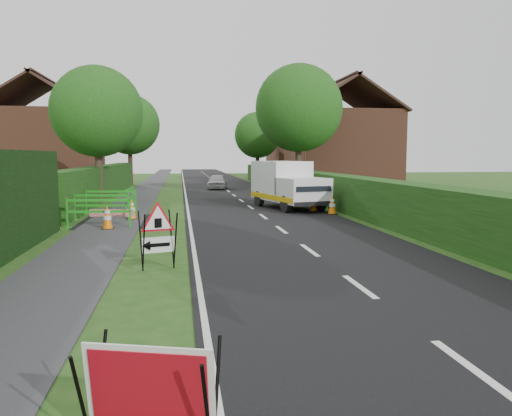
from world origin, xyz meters
TOP-DOWN VIEW (x-y plane):
  - ground at (0.00, 0.00)m, footprint 120.00×120.00m
  - road_surface at (2.50, 35.00)m, footprint 6.00×90.00m
  - footpath at (-3.00, 35.00)m, footprint 2.00×90.00m
  - hedge_west_far at (-5.00, 22.00)m, footprint 1.00×24.00m
  - hedge_east at (6.50, 16.00)m, footprint 1.20×50.00m
  - house_west at (-10.00, 30.00)m, footprint 7.50×7.40m
  - house_east_a at (11.00, 28.00)m, footprint 7.50×7.40m
  - house_east_b at (12.00, 42.00)m, footprint 7.50×7.40m
  - tree_nw at (-4.60, 18.00)m, footprint 4.40×4.40m
  - tree_ne at (6.40, 22.00)m, footprint 5.20×5.20m
  - tree_fw at (-4.60, 34.00)m, footprint 4.80×4.80m
  - tree_fe at (6.40, 38.00)m, footprint 4.20×4.20m
  - red_rect_sign at (-0.93, -3.56)m, footprint 1.17×0.90m
  - triangle_sign at (-1.16, 2.88)m, footprint 1.01×1.01m
  - works_van at (4.07, 14.43)m, footprint 2.82×4.91m
  - traffic_cone_0 at (5.40, 11.92)m, footprint 0.38×0.38m
  - traffic_cone_1 at (4.93, 13.04)m, footprint 0.38×0.38m
  - traffic_cone_2 at (4.98, 15.27)m, footprint 0.38×0.38m
  - traffic_cone_3 at (-2.99, 9.02)m, footprint 0.38×0.38m
  - traffic_cone_4 at (-2.46, 11.51)m, footprint 0.38×0.38m
  - ped_barrier_0 at (-3.30, 9.33)m, footprint 2.08×0.48m
  - ped_barrier_1 at (-3.51, 11.35)m, footprint 2.09×0.67m
  - ped_barrier_2 at (-3.45, 13.37)m, footprint 2.09×0.65m
  - ped_barrier_3 at (-2.80, 14.53)m, footprint 0.46×2.08m
  - redwhite_plank at (-2.95, 9.74)m, footprint 1.48×0.33m
  - hatchback_car at (1.96, 27.94)m, footprint 1.69×3.29m

SIDE VIEW (x-z plane):
  - ground at x=0.00m, z-range 0.00..0.00m
  - hedge_west_far at x=-5.00m, z-range -0.90..0.90m
  - hedge_east at x=6.50m, z-range -0.75..0.75m
  - redwhite_plank at x=-2.95m, z-range -0.12..0.12m
  - road_surface at x=2.50m, z-range -0.01..0.01m
  - footpath at x=-3.00m, z-range -0.01..0.02m
  - traffic_cone_0 at x=5.40m, z-range 0.00..0.79m
  - traffic_cone_1 at x=4.93m, z-range 0.00..0.79m
  - traffic_cone_2 at x=4.98m, z-range 0.00..0.79m
  - traffic_cone_3 at x=-2.99m, z-range 0.00..0.79m
  - traffic_cone_4 at x=-2.46m, z-range 0.00..0.79m
  - red_rect_sign at x=-0.93m, z-range 0.07..0.95m
  - hatchback_car at x=1.96m, z-range 0.00..1.07m
  - ped_barrier_0 at x=-3.30m, z-range 0.13..1.13m
  - ped_barrier_1 at x=-3.51m, z-range 0.13..1.13m
  - ped_barrier_2 at x=-3.45m, z-range 0.13..1.13m
  - ped_barrier_3 at x=-2.80m, z-range 0.13..1.13m
  - triangle_sign at x=-1.16m, z-range 0.24..1.44m
  - works_van at x=4.07m, z-range 0.06..2.18m
  - house_west at x=-10.00m, z-range -1.04..6.84m
  - house_east_a at x=11.00m, z-range -1.04..6.84m
  - house_east_b at x=12.00m, z-range -1.04..6.84m
  - tree_fe at x=6.40m, z-range 1.05..7.39m
  - tree_nw at x=-4.60m, z-range 1.13..7.83m
  - tree_fw at x=-4.60m, z-range 1.21..8.45m
  - tree_ne at x=6.40m, z-range 1.28..9.07m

